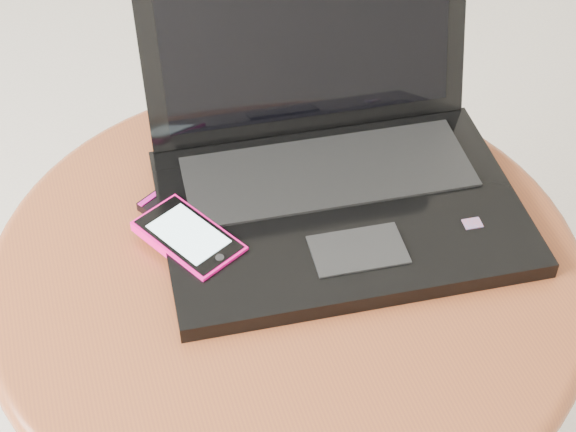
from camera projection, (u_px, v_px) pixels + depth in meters
name	position (u px, v px, depth m)	size (l,w,h in m)	color
table	(287.00, 321.00, 1.03)	(0.65, 0.65, 0.52)	#4C2315
laptop	(330.00, 158.00, 1.00)	(0.42, 0.37, 0.25)	black
phone_black	(196.00, 216.00, 0.99)	(0.12, 0.14, 0.01)	black
phone_pink	(189.00, 238.00, 0.95)	(0.11, 0.13, 0.01)	#FD0B7F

